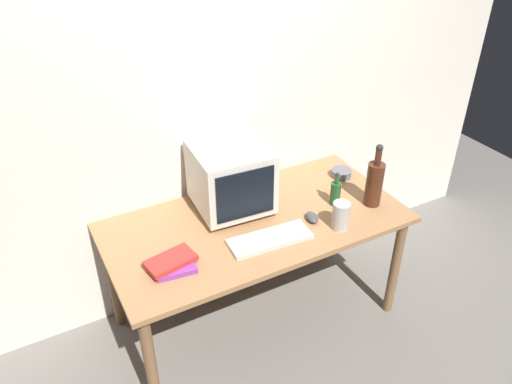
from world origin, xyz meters
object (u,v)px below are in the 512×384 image
object	(u,v)px
bottle_tall	(374,182)
book_stack	(172,263)
bottle_short	(335,193)
cd_spindle	(341,173)
crt_monitor	(231,178)
metal_canister	(341,216)
computer_mouse	(312,217)
keyboard	(270,239)

from	to	relation	value
bottle_tall	book_stack	bearing A→B (deg)	178.79
bottle_short	cd_spindle	size ratio (longest dim) A/B	1.67
crt_monitor	bottle_short	world-z (taller)	crt_monitor
bottle_short	book_stack	bearing A→B (deg)	-175.85
crt_monitor	bottle_tall	world-z (taller)	crt_monitor
cd_spindle	metal_canister	xyz separation A→B (m)	(-0.31, -0.41, 0.05)
cd_spindle	metal_canister	distance (m)	0.52
metal_canister	computer_mouse	bearing A→B (deg)	126.63
computer_mouse	book_stack	xyz separation A→B (m)	(-0.78, -0.00, 0.01)
bottle_short	book_stack	xyz separation A→B (m)	(-0.97, -0.07, -0.05)
crt_monitor	keyboard	xyz separation A→B (m)	(0.04, -0.35, -0.18)
crt_monitor	cd_spindle	bearing A→B (deg)	-1.13
crt_monitor	cd_spindle	xyz separation A→B (m)	(0.72, -0.01, -0.17)
keyboard	bottle_short	bearing A→B (deg)	17.68
keyboard	bottle_short	world-z (taller)	bottle_short
keyboard	metal_canister	distance (m)	0.39
bottle_tall	book_stack	distance (m)	1.16
book_stack	cd_spindle	world-z (taller)	book_stack
bottle_tall	bottle_short	distance (m)	0.22
bottle_short	metal_canister	bearing A→B (deg)	-118.70
bottle_tall	cd_spindle	size ratio (longest dim) A/B	3.07
bottle_tall	book_stack	world-z (taller)	bottle_tall
computer_mouse	keyboard	bearing A→B (deg)	-158.44
book_stack	cd_spindle	bearing A→B (deg)	13.86
keyboard	book_stack	distance (m)	0.50
crt_monitor	computer_mouse	size ratio (longest dim) A/B	4.10
keyboard	metal_canister	world-z (taller)	metal_canister
book_stack	cd_spindle	xyz separation A→B (m)	(1.18, 0.29, -0.00)
keyboard	bottle_tall	world-z (taller)	bottle_tall
bottle_tall	bottle_short	size ratio (longest dim) A/B	1.84
computer_mouse	metal_canister	distance (m)	0.16
bottle_tall	bottle_short	bearing A→B (deg)	152.50
computer_mouse	bottle_tall	bearing A→B (deg)	7.53
crt_monitor	keyboard	distance (m)	0.40
bottle_short	book_stack	size ratio (longest dim) A/B	0.80
crt_monitor	keyboard	size ratio (longest dim) A/B	0.98
computer_mouse	book_stack	size ratio (longest dim) A/B	0.40
book_stack	bottle_short	bearing A→B (deg)	4.15
bottle_short	computer_mouse	bearing A→B (deg)	-161.02
keyboard	bottle_short	xyz separation A→B (m)	(0.48, 0.12, 0.06)
metal_canister	keyboard	bearing A→B (deg)	168.86
cd_spindle	metal_canister	bearing A→B (deg)	-127.17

